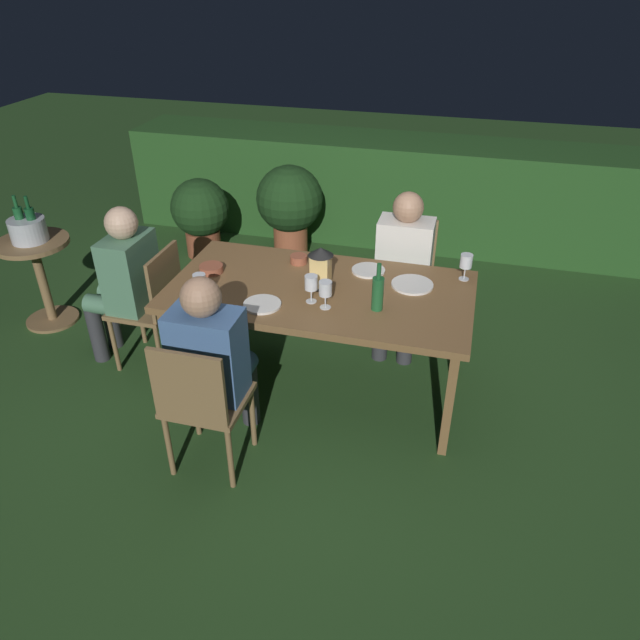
% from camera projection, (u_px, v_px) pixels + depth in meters
% --- Properties ---
extents(ground_plane, '(16.00, 16.00, 0.00)m').
position_uv_depth(ground_plane, '(320.00, 387.00, 4.03)').
color(ground_plane, '#26471E').
extents(dining_table, '(1.85, 0.96, 0.76)m').
position_uv_depth(dining_table, '(320.00, 296.00, 3.65)').
color(dining_table, brown).
rests_on(dining_table, ground).
extents(chair_side_left_a, '(0.42, 0.40, 0.87)m').
position_uv_depth(chair_side_left_a, '(201.00, 401.00, 3.14)').
color(chair_side_left_a, brown).
rests_on(chair_side_left_a, ground).
extents(person_in_blue, '(0.38, 0.47, 1.15)m').
position_uv_depth(person_in_blue, '(214.00, 357.00, 3.22)').
color(person_in_blue, '#426699').
rests_on(person_in_blue, ground).
extents(chair_head_near, '(0.40, 0.42, 0.87)m').
position_uv_depth(chair_head_near, '(153.00, 302.00, 4.03)').
color(chair_head_near, brown).
rests_on(chair_head_near, ground).
extents(person_in_green, '(0.48, 0.38, 1.15)m').
position_uv_depth(person_in_green, '(123.00, 279.00, 3.99)').
color(person_in_green, '#4C7A5B').
rests_on(person_in_green, ground).
extents(chair_side_right_b, '(0.42, 0.40, 0.87)m').
position_uv_depth(chair_side_right_b, '(405.00, 273.00, 4.39)').
color(chair_side_right_b, brown).
rests_on(chair_side_right_b, ground).
extents(person_in_cream, '(0.38, 0.47, 1.15)m').
position_uv_depth(person_in_cream, '(402.00, 266.00, 4.15)').
color(person_in_cream, white).
rests_on(person_in_cream, ground).
extents(lantern_centerpiece, '(0.15, 0.15, 0.27)m').
position_uv_depth(lantern_centerpiece, '(320.00, 265.00, 3.56)').
color(lantern_centerpiece, black).
rests_on(lantern_centerpiece, dining_table).
extents(green_bottle_on_table, '(0.07, 0.07, 0.29)m').
position_uv_depth(green_bottle_on_table, '(378.00, 292.00, 3.36)').
color(green_bottle_on_table, '#1E5B2D').
rests_on(green_bottle_on_table, dining_table).
extents(wine_glass_a, '(0.08, 0.08, 0.17)m').
position_uv_depth(wine_glass_a, '(311.00, 284.00, 3.43)').
color(wine_glass_a, silver).
rests_on(wine_glass_a, dining_table).
extents(wine_glass_b, '(0.08, 0.08, 0.17)m').
position_uv_depth(wine_glass_b, '(466.00, 262.00, 3.66)').
color(wine_glass_b, silver).
rests_on(wine_glass_b, dining_table).
extents(wine_glass_c, '(0.08, 0.08, 0.17)m').
position_uv_depth(wine_glass_c, '(200.00, 282.00, 3.44)').
color(wine_glass_c, silver).
rests_on(wine_glass_c, dining_table).
extents(wine_glass_d, '(0.08, 0.08, 0.17)m').
position_uv_depth(wine_glass_d, '(325.00, 290.00, 3.37)').
color(wine_glass_d, silver).
rests_on(wine_glass_d, dining_table).
extents(plate_a, '(0.21, 0.21, 0.01)m').
position_uv_depth(plate_a, '(368.00, 270.00, 3.81)').
color(plate_a, white).
rests_on(plate_a, dining_table).
extents(plate_b, '(0.26, 0.26, 0.01)m').
position_uv_depth(plate_b, '(412.00, 285.00, 3.65)').
color(plate_b, white).
rests_on(plate_b, dining_table).
extents(plate_c, '(0.22, 0.22, 0.01)m').
position_uv_depth(plate_c, '(262.00, 304.00, 3.45)').
color(plate_c, white).
rests_on(plate_c, dining_table).
extents(bowl_olives, '(0.15, 0.15, 0.05)m').
position_uv_depth(bowl_olives, '(211.00, 268.00, 3.80)').
color(bowl_olives, '#9E5138').
rests_on(bowl_olives, dining_table).
extents(bowl_bread, '(0.11, 0.11, 0.05)m').
position_uv_depth(bowl_bread, '(299.00, 259.00, 3.91)').
color(bowl_bread, '#9E5138').
rests_on(bowl_bread, dining_table).
extents(side_table, '(0.53, 0.53, 0.69)m').
position_uv_depth(side_table, '(39.00, 269.00, 4.50)').
color(side_table, brown).
rests_on(side_table, ground).
extents(ice_bucket, '(0.26, 0.26, 0.34)m').
position_uv_depth(ice_bucket, '(28.00, 228.00, 4.33)').
color(ice_bucket, '#B2B7BF').
rests_on(ice_bucket, side_table).
extents(hedge_backdrop, '(5.15, 0.73, 0.98)m').
position_uv_depth(hedge_backdrop, '(388.00, 189.00, 5.90)').
color(hedge_backdrop, '#234C1E').
rests_on(hedge_backdrop, ground).
extents(potted_plant_by_hedge, '(0.54, 0.54, 0.74)m').
position_uv_depth(potted_plant_by_hedge, '(200.00, 213.00, 5.56)').
color(potted_plant_by_hedge, brown).
rests_on(potted_plant_by_hedge, ground).
extents(potted_plant_corner, '(0.61, 0.61, 0.88)m').
position_uv_depth(potted_plant_corner, '(290.00, 204.00, 5.48)').
color(potted_plant_corner, '#9E5133').
rests_on(potted_plant_corner, ground).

